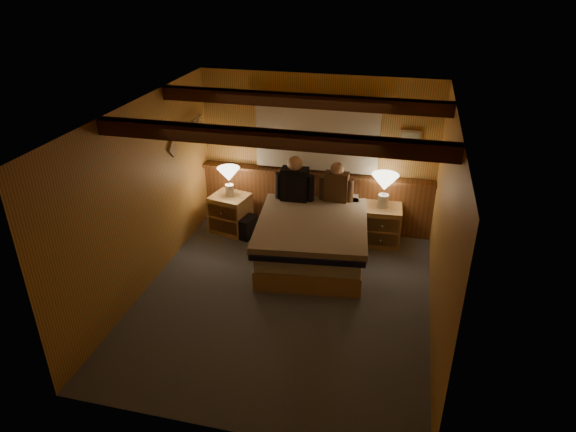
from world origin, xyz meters
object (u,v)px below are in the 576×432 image
(nightstand_right, at_px, (382,225))
(person_left, at_px, (295,182))
(bed, at_px, (312,238))
(lamp_right, at_px, (385,184))
(lamp_left, at_px, (229,176))
(nightstand_left, at_px, (231,213))
(duffel_bag, at_px, (237,224))
(person_right, at_px, (336,185))

(nightstand_right, bearing_deg, person_left, -176.86)
(bed, distance_m, lamp_right, 1.30)
(bed, bearing_deg, lamp_right, 31.33)
(lamp_left, bearing_deg, lamp_right, 3.60)
(bed, distance_m, nightstand_left, 1.50)
(lamp_left, bearing_deg, nightstand_right, 3.25)
(nightstand_right, relative_size, lamp_left, 1.32)
(lamp_left, distance_m, duffel_bag, 0.77)
(nightstand_right, distance_m, person_right, 0.92)
(nightstand_right, height_order, duffel_bag, nightstand_right)
(nightstand_left, bearing_deg, nightstand_right, 15.91)
(nightstand_left, relative_size, duffel_bag, 1.04)
(nightstand_left, bearing_deg, person_left, 12.64)
(nightstand_left, xyz_separation_m, lamp_right, (2.31, 0.18, 0.65))
(bed, relative_size, lamp_left, 4.58)
(lamp_left, bearing_deg, nightstand_left, -78.14)
(nightstand_right, relative_size, duffel_bag, 0.97)
(lamp_right, xyz_separation_m, person_left, (-1.29, -0.16, -0.02))
(lamp_right, relative_size, person_right, 0.81)
(nightstand_right, xyz_separation_m, duffel_bag, (-2.19, -0.26, -0.13))
(lamp_left, relative_size, lamp_right, 0.88)
(person_right, xyz_separation_m, duffel_bag, (-1.48, -0.23, -0.72))
(bed, relative_size, person_right, 3.29)
(lamp_left, distance_m, person_right, 1.63)
(nightstand_left, xyz_separation_m, nightstand_right, (2.33, 0.16, -0.00))
(bed, bearing_deg, lamp_left, 151.70)
(nightstand_left, xyz_separation_m, lamp_left, (-0.01, 0.03, 0.61))
(nightstand_right, xyz_separation_m, person_right, (-0.71, -0.03, 0.59))
(nightstand_right, bearing_deg, lamp_left, 179.85)
(lamp_left, bearing_deg, bed, -21.72)
(person_right, bearing_deg, duffel_bag, -170.11)
(nightstand_left, bearing_deg, duffel_bag, -22.45)
(nightstand_left, distance_m, lamp_right, 2.41)
(duffel_bag, bearing_deg, nightstand_left, 160.05)
(person_right, height_order, duffel_bag, person_right)
(nightstand_left, bearing_deg, person_right, 16.55)
(lamp_right, bearing_deg, duffel_bag, -172.91)
(person_left, bearing_deg, duffel_bag, -175.18)
(nightstand_left, height_order, person_left, person_left)
(person_left, distance_m, person_right, 0.61)
(nightstand_left, height_order, duffel_bag, nightstand_left)
(person_left, bearing_deg, person_right, 9.06)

